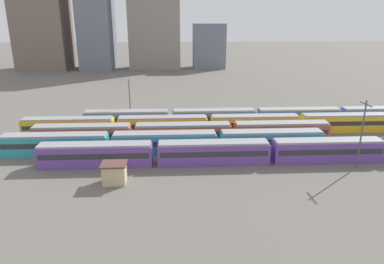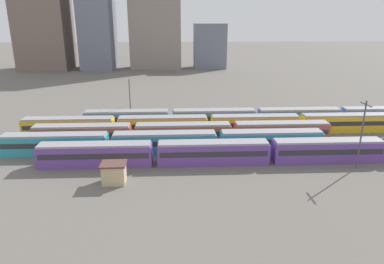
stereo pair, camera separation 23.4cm
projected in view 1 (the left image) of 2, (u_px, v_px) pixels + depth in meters
ground_plane at (122, 143)px, 66.71m from camera, size 600.00×600.00×0.00m
train_track_0 at (327, 150)px, 57.96m from camera, size 93.60×3.06×3.75m
train_track_1 at (165, 142)px, 61.59m from camera, size 55.80×3.06×3.75m
train_track_2 at (183, 133)px, 66.69m from camera, size 55.80×3.06×3.75m
train_track_3 at (255, 124)px, 72.36m from camera, size 93.60×3.06×3.75m
train_track_4 at (299, 116)px, 77.84m from camera, size 93.60×3.06×3.75m
catenary_pole_0 at (362, 132)px, 53.83m from camera, size 0.24×3.20×10.99m
catenary_pole_1 at (130, 99)px, 77.67m from camera, size 0.24×3.20×9.99m
signal_hut at (114, 173)px, 50.27m from camera, size 3.60×3.00×3.04m
distant_building_0 at (43, 26)px, 158.60m from camera, size 22.15×19.06×38.57m
distant_building_1 at (96, 13)px, 158.06m from camera, size 14.18×21.41×49.76m
distant_building_2 at (154, 9)px, 158.84m from camera, size 23.19×12.95×53.04m
distant_building_3 at (209, 46)px, 165.11m from camera, size 14.75×12.26×20.34m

